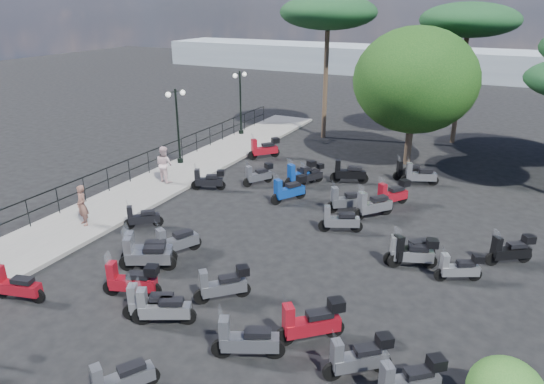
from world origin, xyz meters
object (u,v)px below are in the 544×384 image
at_px(scooter_7, 132,281).
at_px(scooter_27, 411,253).
at_px(lamp_post_1, 178,121).
at_px(scooter_15, 340,221).
at_px(scooter_8, 176,242).
at_px(scooter_31, 359,358).
at_px(scooter_13, 246,341).
at_px(scooter_1, 147,250).
at_px(scooter_19, 311,323).
at_px(scooter_20, 411,251).
at_px(scooter_28, 510,251).
at_px(broadleaf_tree, 415,80).
at_px(scooter_10, 301,174).
at_px(scooter_26, 459,268).
at_px(pedestrian_far, 164,164).
at_px(scooter_21, 346,201).
at_px(scooter_16, 373,206).
at_px(scooter_23, 408,171).
at_px(scooter_3, 209,180).
at_px(scooter_14, 223,285).
at_px(scooter_0, 16,286).
at_px(scooter_17, 311,175).
at_px(scooter_5, 264,149).
at_px(scooter_9, 289,190).
at_px(pine_2, 328,13).
at_px(scooter_2, 142,218).
at_px(scooter_4, 258,175).
at_px(scooter_12, 121,380).
at_px(scooter_30, 146,256).
at_px(scooter_6, 162,309).
at_px(scooter_22, 392,194).
at_px(scooter_11, 348,173).
at_px(woman, 82,205).
at_px(scooter_25, 409,381).

distance_m(scooter_7, scooter_27, 8.75).
xyz_separation_m(lamp_post_1, scooter_15, (10.13, -3.82, -1.89)).
height_order(scooter_8, scooter_31, scooter_8).
bearing_deg(scooter_13, lamp_post_1, 16.98).
relative_size(scooter_1, scooter_15, 1.08).
bearing_deg(scooter_19, scooter_20, -57.73).
bearing_deg(scooter_31, scooter_19, 25.65).
relative_size(scooter_28, broadleaf_tree, 0.20).
distance_m(scooter_15, broadleaf_tree, 10.20).
height_order(scooter_1, scooter_10, scooter_1).
bearing_deg(scooter_31, scooter_26, -56.36).
distance_m(pedestrian_far, scooter_21, 8.70).
height_order(scooter_16, scooter_23, scooter_16).
bearing_deg(scooter_3, scooter_7, 174.11).
relative_size(scooter_10, scooter_16, 1.05).
xyz_separation_m(scooter_21, scooter_23, (1.43, 5.06, -0.06)).
xyz_separation_m(scooter_14, scooter_28, (7.31, 5.98, -0.01)).
relative_size(scooter_0, scooter_19, 1.10).
height_order(scooter_17, scooter_23, scooter_23).
bearing_deg(scooter_21, scooter_3, 57.32).
distance_m(scooter_1, scooter_23, 13.40).
distance_m(scooter_7, scooter_23, 14.61).
relative_size(scooter_13, scooter_31, 1.21).
bearing_deg(lamp_post_1, scooter_5, 59.23).
relative_size(scooter_0, scooter_9, 1.03).
xyz_separation_m(scooter_15, pine_2, (-5.38, 12.42, 6.98)).
distance_m(scooter_0, scooter_2, 5.39).
bearing_deg(broadleaf_tree, scooter_17, -123.48).
bearing_deg(scooter_21, scooter_10, 18.03).
relative_size(pedestrian_far, scooter_4, 1.20).
bearing_deg(pedestrian_far, scooter_12, 136.57).
bearing_deg(scooter_20, scooter_26, -149.80).
bearing_deg(broadleaf_tree, lamp_post_1, -152.29).
height_order(scooter_1, scooter_21, scooter_1).
height_order(scooter_14, scooter_30, scooter_30).
bearing_deg(scooter_21, scooter_7, 120.89).
bearing_deg(broadleaf_tree, scooter_26, -70.39).
height_order(scooter_28, scooter_30, scooter_30).
relative_size(scooter_6, scooter_12, 1.10).
bearing_deg(scooter_22, scooter_7, 97.21).
relative_size(scooter_1, scooter_3, 1.14).
bearing_deg(scooter_19, scooter_11, -27.99).
bearing_deg(scooter_6, woman, 35.11).
height_order(scooter_10, broadleaf_tree, broadleaf_tree).
bearing_deg(scooter_17, scooter_11, -123.12).
bearing_deg(broadleaf_tree, scooter_31, -81.76).
bearing_deg(scooter_16, scooter_17, 4.34).
height_order(scooter_1, scooter_15, scooter_1).
bearing_deg(scooter_31, scooter_25, -140.74).
bearing_deg(scooter_11, scooter_9, 133.51).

